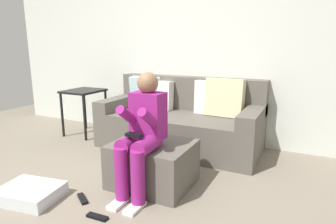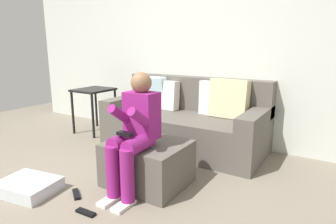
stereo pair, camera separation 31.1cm
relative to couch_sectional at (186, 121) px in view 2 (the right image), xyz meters
The scene contains 9 objects.
ground_plane 1.86m from the couch_sectional, 99.04° to the right, with size 7.72×7.72×0.00m, color slate.
wall_back 1.05m from the couch_sectional, 122.89° to the left, with size 5.94×0.10×2.52m, color silver.
couch_sectional is the anchor object (origin of this frame).
ottoman 1.16m from the couch_sectional, 80.36° to the right, with size 0.73×0.62×0.42m, color #59544C.
person_seated 1.37m from the couch_sectional, 81.61° to the right, with size 0.30×0.59×1.09m.
storage_bin 1.98m from the couch_sectional, 108.85° to the right, with size 0.50×0.40×0.11m, color silver.
side_table 1.54m from the couch_sectional, behind, with size 0.48×0.54×0.67m.
remote_near_ottoman 1.86m from the couch_sectional, 87.48° to the right, with size 0.18×0.05×0.02m, color black.
remote_by_storage_bin 1.72m from the couch_sectional, 97.30° to the right, with size 0.19×0.05×0.02m, color black.
Camera 2 is at (2.02, -1.45, 1.31)m, focal length 31.11 mm.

